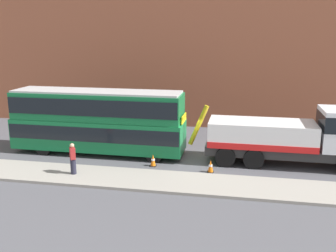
# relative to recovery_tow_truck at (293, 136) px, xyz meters

# --- Properties ---
(ground_plane) EXTENTS (120.00, 120.00, 0.00)m
(ground_plane) POSITION_rel_recovery_tow_truck_xyz_m (-5.69, 0.11, -1.76)
(ground_plane) COLOR #4C4C51
(near_kerb) EXTENTS (60.00, 2.80, 0.15)m
(near_kerb) POSITION_rel_recovery_tow_truck_xyz_m (-5.69, -4.09, -1.68)
(near_kerb) COLOR gray
(near_kerb) RESTS_ON ground_plane
(building_facade) EXTENTS (60.00, 1.50, 16.00)m
(building_facade) POSITION_rel_recovery_tow_truck_xyz_m (-5.69, 8.63, 6.31)
(building_facade) COLOR #935138
(building_facade) RESTS_ON ground_plane
(recovery_tow_truck) EXTENTS (10.15, 2.72, 3.67)m
(recovery_tow_truck) POSITION_rel_recovery_tow_truck_xyz_m (0.00, 0.00, 0.00)
(recovery_tow_truck) COLOR #2D2D2D
(recovery_tow_truck) RESTS_ON ground_plane
(double_decker_bus) EXTENTS (11.07, 2.64, 4.06)m
(double_decker_bus) POSITION_rel_recovery_tow_truck_xyz_m (-11.89, 0.00, 0.47)
(double_decker_bus) COLOR #146B38
(double_decker_bus) RESTS_ON ground_plane
(pedestrian_onlooker) EXTENTS (0.44, 0.48, 1.71)m
(pedestrian_onlooker) POSITION_rel_recovery_tow_truck_xyz_m (-11.76, -4.13, -0.77)
(pedestrian_onlooker) COLOR #232333
(pedestrian_onlooker) RESTS_ON near_kerb
(traffic_cone_near_bus) EXTENTS (0.36, 0.36, 0.72)m
(traffic_cone_near_bus) POSITION_rel_recovery_tow_truck_xyz_m (-7.91, -1.77, -1.42)
(traffic_cone_near_bus) COLOR orange
(traffic_cone_near_bus) RESTS_ON ground_plane
(traffic_cone_midway) EXTENTS (0.36, 0.36, 0.72)m
(traffic_cone_midway) POSITION_rel_recovery_tow_truck_xyz_m (-4.55, -2.15, -1.42)
(traffic_cone_midway) COLOR orange
(traffic_cone_midway) RESTS_ON ground_plane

